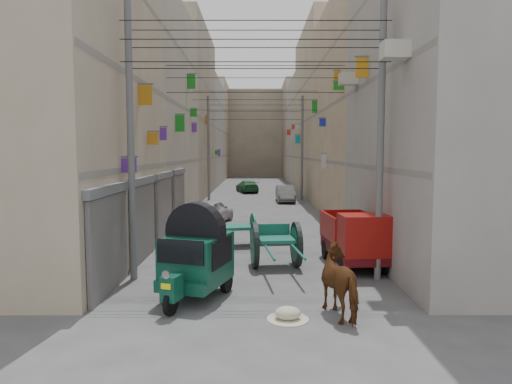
{
  "coord_description": "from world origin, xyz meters",
  "views": [
    {
      "loc": [
        -0.02,
        -7.19,
        3.76
      ],
      "look_at": [
        0.01,
        6.5,
        2.54
      ],
      "focal_mm": 32.0,
      "sensor_mm": 36.0,
      "label": 1
    }
  ],
  "objects_px": {
    "auto_rickshaw": "(196,255)",
    "second_cart": "(236,229)",
    "horse": "(344,281)",
    "distant_car_green": "(247,186)",
    "mini_truck": "(357,242)",
    "distant_car_white": "(211,211)",
    "distant_car_grey": "(285,194)",
    "tonga_cart": "(276,244)",
    "feed_sack": "(288,313)"
  },
  "relations": [
    {
      "from": "second_cart",
      "to": "feed_sack",
      "type": "height_order",
      "value": "second_cart"
    },
    {
      "from": "second_cart",
      "to": "distant_car_white",
      "type": "bearing_deg",
      "value": 94.61
    },
    {
      "from": "auto_rickshaw",
      "to": "distant_car_green",
      "type": "distance_m",
      "value": 30.56
    },
    {
      "from": "tonga_cart",
      "to": "auto_rickshaw",
      "type": "bearing_deg",
      "value": -131.57
    },
    {
      "from": "feed_sack",
      "to": "horse",
      "type": "distance_m",
      "value": 1.48
    },
    {
      "from": "horse",
      "to": "distant_car_green",
      "type": "bearing_deg",
      "value": -101.43
    },
    {
      "from": "distant_car_white",
      "to": "distant_car_grey",
      "type": "height_order",
      "value": "distant_car_white"
    },
    {
      "from": "auto_rickshaw",
      "to": "mini_truck",
      "type": "height_order",
      "value": "auto_rickshaw"
    },
    {
      "from": "auto_rickshaw",
      "to": "second_cart",
      "type": "bearing_deg",
      "value": 101.27
    },
    {
      "from": "tonga_cart",
      "to": "distant_car_grey",
      "type": "relative_size",
      "value": 0.91
    },
    {
      "from": "second_cart",
      "to": "distant_car_grey",
      "type": "distance_m",
      "value": 16.35
    },
    {
      "from": "mini_truck",
      "to": "distant_car_white",
      "type": "distance_m",
      "value": 10.85
    },
    {
      "from": "distant_car_white",
      "to": "distant_car_green",
      "type": "distance_m",
      "value": 18.46
    },
    {
      "from": "auto_rickshaw",
      "to": "second_cart",
      "type": "xyz_separation_m",
      "value": [
        0.75,
        6.43,
        -0.41
      ]
    },
    {
      "from": "mini_truck",
      "to": "horse",
      "type": "bearing_deg",
      "value": -110.44
    },
    {
      "from": "auto_rickshaw",
      "to": "mini_truck",
      "type": "bearing_deg",
      "value": 48.76
    },
    {
      "from": "second_cart",
      "to": "distant_car_grey",
      "type": "height_order",
      "value": "second_cart"
    },
    {
      "from": "auto_rickshaw",
      "to": "horse",
      "type": "bearing_deg",
      "value": -2.21
    },
    {
      "from": "mini_truck",
      "to": "distant_car_green",
      "type": "height_order",
      "value": "mini_truck"
    },
    {
      "from": "horse",
      "to": "tonga_cart",
      "type": "bearing_deg",
      "value": -89.08
    },
    {
      "from": "distant_car_white",
      "to": "feed_sack",
      "type": "bearing_deg",
      "value": 117.85
    },
    {
      "from": "distant_car_green",
      "to": "tonga_cart",
      "type": "bearing_deg",
      "value": 79.52
    },
    {
      "from": "tonga_cart",
      "to": "second_cart",
      "type": "relative_size",
      "value": 2.0
    },
    {
      "from": "feed_sack",
      "to": "mini_truck",
      "type": "bearing_deg",
      "value": 60.33
    },
    {
      "from": "tonga_cart",
      "to": "mini_truck",
      "type": "distance_m",
      "value": 2.59
    },
    {
      "from": "second_cart",
      "to": "distant_car_grey",
      "type": "bearing_deg",
      "value": 68.83
    },
    {
      "from": "auto_rickshaw",
      "to": "mini_truck",
      "type": "distance_m",
      "value": 5.56
    },
    {
      "from": "mini_truck",
      "to": "horse",
      "type": "distance_m",
      "value": 4.32
    },
    {
      "from": "feed_sack",
      "to": "distant_car_green",
      "type": "bearing_deg",
      "value": 92.6
    },
    {
      "from": "auto_rickshaw",
      "to": "second_cart",
      "type": "relative_size",
      "value": 1.65
    },
    {
      "from": "tonga_cart",
      "to": "mini_truck",
      "type": "height_order",
      "value": "mini_truck"
    },
    {
      "from": "horse",
      "to": "distant_car_grey",
      "type": "bearing_deg",
      "value": -106.94
    },
    {
      "from": "tonga_cart",
      "to": "feed_sack",
      "type": "distance_m",
      "value": 4.7
    },
    {
      "from": "tonga_cart",
      "to": "horse",
      "type": "relative_size",
      "value": 1.79
    },
    {
      "from": "auto_rickshaw",
      "to": "second_cart",
      "type": "height_order",
      "value": "auto_rickshaw"
    },
    {
      "from": "auto_rickshaw",
      "to": "distant_car_white",
      "type": "relative_size",
      "value": 0.73
    },
    {
      "from": "mini_truck",
      "to": "distant_car_white",
      "type": "xyz_separation_m",
      "value": [
        -5.56,
        9.31,
        -0.25
      ]
    },
    {
      "from": "feed_sack",
      "to": "distant_car_white",
      "type": "bearing_deg",
      "value": 102.52
    },
    {
      "from": "second_cart",
      "to": "horse",
      "type": "relative_size",
      "value": 0.9
    },
    {
      "from": "tonga_cart",
      "to": "horse",
      "type": "xyz_separation_m",
      "value": [
        1.37,
        -4.4,
        0.03
      ]
    },
    {
      "from": "distant_car_grey",
      "to": "mini_truck",
      "type": "bearing_deg",
      "value": -88.25
    },
    {
      "from": "horse",
      "to": "distant_car_grey",
      "type": "xyz_separation_m",
      "value": [
        0.23,
        23.8,
        -0.18
      ]
    },
    {
      "from": "distant_car_white",
      "to": "horse",
      "type": "bearing_deg",
      "value": 123.25
    },
    {
      "from": "auto_rickshaw",
      "to": "distant_car_grey",
      "type": "xyz_separation_m",
      "value": [
        3.79,
        22.5,
        -0.5
      ]
    },
    {
      "from": "tonga_cart",
      "to": "mini_truck",
      "type": "relative_size",
      "value": 0.99
    },
    {
      "from": "horse",
      "to": "distant_car_green",
      "type": "distance_m",
      "value": 31.97
    },
    {
      "from": "distant_car_green",
      "to": "distant_car_white",
      "type": "bearing_deg",
      "value": 71.68
    },
    {
      "from": "auto_rickshaw",
      "to": "second_cart",
      "type": "distance_m",
      "value": 6.49
    },
    {
      "from": "auto_rickshaw",
      "to": "distant_car_grey",
      "type": "distance_m",
      "value": 22.82
    },
    {
      "from": "feed_sack",
      "to": "distant_car_grey",
      "type": "relative_size",
      "value": 0.16
    }
  ]
}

